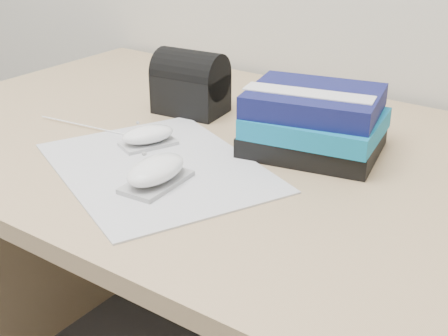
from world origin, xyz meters
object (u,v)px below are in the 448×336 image
Objects in this scene: mouse_rear at (148,136)px; desk at (315,270)px; book_stack at (314,122)px; mouse_front at (156,172)px; pouch at (190,83)px.

desk is at bearing 30.43° from mouse_rear.
mouse_rear is (-0.26, -0.15, 0.25)m from desk.
desk is at bearing 8.15° from book_stack.
mouse_front is 0.83× the size of pouch.
book_stack is at bearing -6.87° from pouch.
book_stack reaches higher than desk.
mouse_rear is 0.90× the size of mouse_front.
pouch is at bearing 173.13° from book_stack.
desk is 15.00× the size of mouse_rear.
pouch reaches higher than book_stack.
mouse_rear is at bearing 136.47° from mouse_front.
mouse_front is 0.29m from book_stack.
pouch is (-0.29, 0.04, 0.01)m from book_stack.
pouch is (-0.31, 0.03, 0.30)m from desk.
desk is 13.50× the size of mouse_front.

